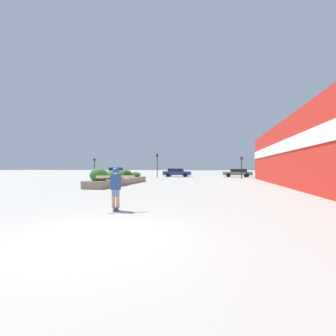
{
  "coord_description": "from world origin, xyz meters",
  "views": [
    {
      "loc": [
        2.53,
        -4.45,
        1.53
      ],
      "look_at": [
        -0.4,
        8.9,
        1.53
      ],
      "focal_mm": 24.0,
      "sensor_mm": 36.0,
      "label": 1
    }
  ],
  "objects_px": {
    "skateboard": "(116,209)",
    "traffic_light_right": "(242,164)",
    "car_leftmost": "(312,173)",
    "car_center_left": "(237,173)",
    "traffic_light_far_left": "(94,164)",
    "traffic_light_left": "(157,162)",
    "car_rightmost": "(177,172)",
    "car_center_right": "(115,172)",
    "skateboarder": "(116,184)"
  },
  "relations": [
    {
      "from": "car_center_left",
      "to": "skateboard",
      "type": "bearing_deg",
      "value": 167.85
    },
    {
      "from": "car_leftmost",
      "to": "car_center_left",
      "type": "xyz_separation_m",
      "value": [
        -11.55,
        -0.43,
        -0.04
      ]
    },
    {
      "from": "skateboard",
      "to": "traffic_light_right",
      "type": "relative_size",
      "value": 0.2
    },
    {
      "from": "skateboarder",
      "to": "car_leftmost",
      "type": "distance_m",
      "value": 37.62
    },
    {
      "from": "traffic_light_far_left",
      "to": "car_center_left",
      "type": "bearing_deg",
      "value": 14.17
    },
    {
      "from": "car_center_left",
      "to": "traffic_light_right",
      "type": "bearing_deg",
      "value": 179.97
    },
    {
      "from": "car_center_right",
      "to": "traffic_light_right",
      "type": "bearing_deg",
      "value": -104.52
    },
    {
      "from": "car_leftmost",
      "to": "car_center_right",
      "type": "xyz_separation_m",
      "value": [
        -33.63,
        -1.25,
        0.06
      ]
    },
    {
      "from": "car_rightmost",
      "to": "traffic_light_left",
      "type": "relative_size",
      "value": 1.31
    },
    {
      "from": "skateboarder",
      "to": "traffic_light_left",
      "type": "distance_m",
      "value": 26.48
    },
    {
      "from": "skateboarder",
      "to": "car_leftmost",
      "type": "relative_size",
      "value": 0.34
    },
    {
      "from": "car_leftmost",
      "to": "car_center_right",
      "type": "height_order",
      "value": "car_center_right"
    },
    {
      "from": "car_leftmost",
      "to": "traffic_light_far_left",
      "type": "xyz_separation_m",
      "value": [
        -34.95,
        -6.34,
        1.38
      ]
    },
    {
      "from": "skateboarder",
      "to": "traffic_light_left",
      "type": "height_order",
      "value": "traffic_light_left"
    },
    {
      "from": "skateboard",
      "to": "car_center_left",
      "type": "height_order",
      "value": "car_center_left"
    },
    {
      "from": "skateboard",
      "to": "car_center_right",
      "type": "distance_m",
      "value": 34.95
    },
    {
      "from": "car_center_left",
      "to": "car_rightmost",
      "type": "height_order",
      "value": "car_rightmost"
    },
    {
      "from": "car_leftmost",
      "to": "traffic_light_right",
      "type": "distance_m",
      "value": 13.56
    },
    {
      "from": "traffic_light_left",
      "to": "traffic_light_far_left",
      "type": "xyz_separation_m",
      "value": [
        -11.0,
        0.54,
        -0.32
      ]
    },
    {
      "from": "car_center_right",
      "to": "car_rightmost",
      "type": "height_order",
      "value": "car_center_right"
    },
    {
      "from": "skateboarder",
      "to": "traffic_light_left",
      "type": "xyz_separation_m",
      "value": [
        -5.44,
        25.87,
        1.51
      ]
    },
    {
      "from": "skateboard",
      "to": "traffic_light_left",
      "type": "bearing_deg",
      "value": 77.19
    },
    {
      "from": "skateboarder",
      "to": "traffic_light_far_left",
      "type": "distance_m",
      "value": 31.13
    },
    {
      "from": "skateboard",
      "to": "car_rightmost",
      "type": "relative_size",
      "value": 0.13
    },
    {
      "from": "traffic_light_right",
      "to": "traffic_light_left",
      "type": "bearing_deg",
      "value": 179.57
    },
    {
      "from": "car_leftmost",
      "to": "traffic_light_left",
      "type": "distance_m",
      "value": 24.98
    },
    {
      "from": "skateboarder",
      "to": "traffic_light_right",
      "type": "distance_m",
      "value": 26.72
    },
    {
      "from": "car_center_left",
      "to": "car_rightmost",
      "type": "relative_size",
      "value": 0.99
    },
    {
      "from": "traffic_light_far_left",
      "to": "car_center_right",
      "type": "bearing_deg",
      "value": 75.47
    },
    {
      "from": "car_center_left",
      "to": "car_rightmost",
      "type": "xyz_separation_m",
      "value": [
        -10.29,
        -1.2,
        0.02
      ]
    },
    {
      "from": "traffic_light_left",
      "to": "traffic_light_far_left",
      "type": "relative_size",
      "value": 1.17
    },
    {
      "from": "skateboard",
      "to": "traffic_light_right",
      "type": "height_order",
      "value": "traffic_light_right"
    },
    {
      "from": "skateboarder",
      "to": "car_center_right",
      "type": "bearing_deg",
      "value": 90.95
    },
    {
      "from": "car_rightmost",
      "to": "traffic_light_right",
      "type": "relative_size",
      "value": 1.55
    },
    {
      "from": "skateboard",
      "to": "traffic_light_left",
      "type": "xyz_separation_m",
      "value": [
        -5.44,
        25.87,
        2.41
      ]
    },
    {
      "from": "car_center_left",
      "to": "car_center_right",
      "type": "height_order",
      "value": "car_center_right"
    },
    {
      "from": "car_leftmost",
      "to": "car_rightmost",
      "type": "bearing_deg",
      "value": -85.72
    },
    {
      "from": "traffic_light_far_left",
      "to": "skateboard",
      "type": "bearing_deg",
      "value": -58.1
    },
    {
      "from": "traffic_light_right",
      "to": "car_center_left",
      "type": "bearing_deg",
      "value": 89.97
    },
    {
      "from": "traffic_light_right",
      "to": "traffic_light_far_left",
      "type": "bearing_deg",
      "value": 178.46
    },
    {
      "from": "skateboard",
      "to": "traffic_light_left",
      "type": "distance_m",
      "value": 26.55
    },
    {
      "from": "skateboard",
      "to": "traffic_light_left",
      "type": "relative_size",
      "value": 0.17
    },
    {
      "from": "car_leftmost",
      "to": "car_rightmost",
      "type": "xyz_separation_m",
      "value": [
        -21.84,
        -1.63,
        -0.02
      ]
    },
    {
      "from": "skateboard",
      "to": "car_center_left",
      "type": "bearing_deg",
      "value": 53.15
    },
    {
      "from": "skateboard",
      "to": "traffic_light_left",
      "type": "height_order",
      "value": "traffic_light_left"
    },
    {
      "from": "car_center_right",
      "to": "traffic_light_far_left",
      "type": "height_order",
      "value": "traffic_light_far_left"
    },
    {
      "from": "skateboard",
      "to": "traffic_light_right",
      "type": "bearing_deg",
      "value": 50.2
    },
    {
      "from": "car_rightmost",
      "to": "skateboarder",
      "type": "bearing_deg",
      "value": 6.11
    },
    {
      "from": "traffic_light_left",
      "to": "car_rightmost",
      "type": "bearing_deg",
      "value": 68.03
    },
    {
      "from": "traffic_light_left",
      "to": "skateboard",
      "type": "bearing_deg",
      "value": -78.12
    }
  ]
}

